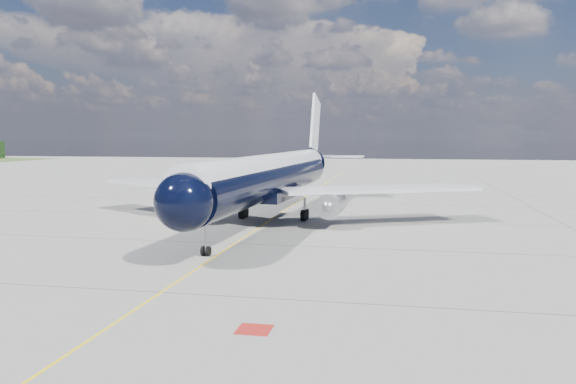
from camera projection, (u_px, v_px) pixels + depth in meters
The scene contains 4 objects.
ground at pixel (283, 212), 66.36m from camera, with size 320.00×320.00×0.00m, color gray.
taxiway_centerline at pixel (274, 218), 61.47m from camera, with size 0.16×160.00×0.01m, color yellow.
red_marking at pixel (254, 329), 25.99m from camera, with size 1.60×1.60×0.01m, color maroon.
main_airliner at pixel (273, 176), 59.94m from camera, with size 43.04×52.43×15.14m.
Camera 1 is at (13.14, -34.48, 8.93)m, focal length 35.00 mm.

